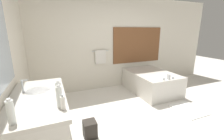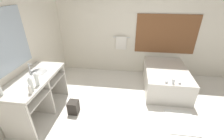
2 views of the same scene
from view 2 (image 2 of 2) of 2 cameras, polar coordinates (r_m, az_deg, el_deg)
ground_plane at (r=3.26m, az=5.40°, el=-19.32°), size 16.00×16.00×0.00m
wall_back_with_blinds at (r=4.55m, az=8.05°, el=14.68°), size 7.40×0.13×2.70m
wall_left_with_mirror at (r=3.30m, az=-35.64°, el=4.40°), size 0.08×7.40×2.70m
vanity_counter at (r=3.41m, az=-26.82°, el=-6.02°), size 0.68×1.42×0.90m
sink_faucet at (r=3.50m, az=-28.94°, el=0.72°), size 0.09×0.04×0.18m
bathtub at (r=4.28m, az=19.61°, el=-2.68°), size 1.07×1.57×0.69m
water_bottle_1 at (r=2.81m, az=-28.54°, el=-4.91°), size 0.06×0.06×0.26m
water_bottle_2 at (r=2.92m, az=-26.79°, el=-3.28°), size 0.06×0.06×0.25m
soap_dispenser at (r=2.77m, az=-28.78°, el=-6.66°), size 0.05×0.05×0.18m
waste_bin at (r=3.46m, az=-14.47°, el=-13.52°), size 0.21×0.21×0.29m
bath_mat at (r=3.55m, az=24.78°, el=-17.45°), size 0.58×0.67×0.02m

